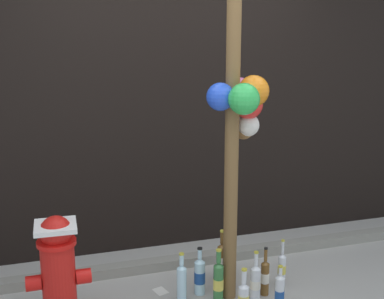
{
  "coord_description": "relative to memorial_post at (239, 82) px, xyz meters",
  "views": [
    {
      "loc": [
        -1.12,
        -2.72,
        1.9
      ],
      "look_at": [
        -0.13,
        0.42,
        1.13
      ],
      "focal_mm": 47.62,
      "sensor_mm": 36.0,
      "label": 1
    }
  ],
  "objects": [
    {
      "name": "bottle_9",
      "position": [
        0.22,
        -0.04,
        -1.43
      ],
      "size": [
        0.06,
        0.06,
        0.37
      ],
      "color": "brown",
      "rests_on": "ground_plane"
    },
    {
      "name": "bottle_8",
      "position": [
        0.02,
        0.14,
        -1.4
      ],
      "size": [
        0.08,
        0.08,
        0.39
      ],
      "color": "silver",
      "rests_on": "ground_plane"
    },
    {
      "name": "curb_strip",
      "position": [
        -0.2,
        0.59,
        -1.53
      ],
      "size": [
        8.0,
        0.12,
        0.08
      ],
      "primitive_type": "cube",
      "color": "gray",
      "rests_on": "ground_plane"
    },
    {
      "name": "bottle_2",
      "position": [
        -0.14,
        -0.03,
        -1.41
      ],
      "size": [
        0.07,
        0.07,
        0.4
      ],
      "color": "#337038",
      "rests_on": "ground_plane"
    },
    {
      "name": "bottle_3",
      "position": [
        0.39,
        0.03,
        -1.42
      ],
      "size": [
        0.06,
        0.06,
        0.38
      ],
      "color": "silver",
      "rests_on": "ground_plane"
    },
    {
      "name": "building_wall",
      "position": [
        -0.2,
        1.14,
        0.11
      ],
      "size": [
        10.0,
        0.2,
        3.37
      ],
      "color": "black",
      "rests_on": "ground_plane"
    },
    {
      "name": "bottle_6",
      "position": [
        0.0,
        0.27,
        -1.41
      ],
      "size": [
        0.08,
        0.08,
        0.41
      ],
      "color": "brown",
      "rests_on": "ground_plane"
    },
    {
      "name": "litter_1",
      "position": [
        -0.5,
        0.23,
        -1.57
      ],
      "size": [
        0.11,
        0.14,
        0.01
      ],
      "primitive_type": "cube",
      "rotation": [
        0.0,
        0.0,
        0.28
      ],
      "color": "silver",
      "rests_on": "ground_plane"
    },
    {
      "name": "fire_hydrant",
      "position": [
        -1.23,
        0.04,
        -1.18
      ],
      "size": [
        0.42,
        0.27,
        0.75
      ],
      "color": "red",
      "rests_on": "ground_plane"
    },
    {
      "name": "bottle_4",
      "position": [
        0.12,
        -0.09,
        -1.43
      ],
      "size": [
        0.07,
        0.07,
        0.38
      ],
      "color": "silver",
      "rests_on": "ground_plane"
    },
    {
      "name": "bottle_5",
      "position": [
        -0.39,
        0.06,
        -1.42
      ],
      "size": [
        0.07,
        0.07,
        0.37
      ],
      "color": "#B2DBEA",
      "rests_on": "ground_plane"
    },
    {
      "name": "memorial_post",
      "position": [
        0.0,
        0.0,
        0.0
      ],
      "size": [
        0.47,
        0.41,
        2.75
      ],
      "color": "brown",
      "rests_on": "ground_plane"
    },
    {
      "name": "bottle_0",
      "position": [
        0.24,
        -0.23,
        -1.45
      ],
      "size": [
        0.07,
        0.07,
        0.32
      ],
      "color": "silver",
      "rests_on": "ground_plane"
    },
    {
      "name": "bottle_1",
      "position": [
        -0.23,
        0.12,
        -1.42
      ],
      "size": [
        0.08,
        0.08,
        0.36
      ],
      "color": "#B2DBEA",
      "rests_on": "ground_plane"
    }
  ]
}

